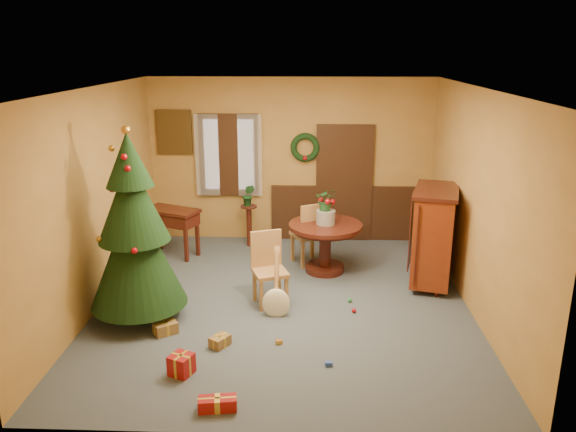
{
  "coord_description": "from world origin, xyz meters",
  "views": [
    {
      "loc": [
        0.33,
        -7.06,
        3.4
      ],
      "look_at": [
        0.04,
        0.4,
        1.13
      ],
      "focal_mm": 35.0,
      "sensor_mm": 36.0,
      "label": 1
    }
  ],
  "objects_px": {
    "dining_table": "(325,238)",
    "christmas_tree": "(134,232)",
    "writing_desk": "(172,220)",
    "chair_near": "(268,265)",
    "sideboard": "(434,234)"
  },
  "relations": [
    {
      "from": "sideboard",
      "to": "dining_table",
      "type": "bearing_deg",
      "value": 165.24
    },
    {
      "from": "christmas_tree",
      "to": "chair_near",
      "type": "bearing_deg",
      "value": 19.35
    },
    {
      "from": "dining_table",
      "to": "christmas_tree",
      "type": "height_order",
      "value": "christmas_tree"
    },
    {
      "from": "dining_table",
      "to": "sideboard",
      "type": "bearing_deg",
      "value": -14.76
    },
    {
      "from": "dining_table",
      "to": "chair_near",
      "type": "xyz_separation_m",
      "value": [
        -0.8,
        -1.13,
        -0.01
      ]
    },
    {
      "from": "dining_table",
      "to": "chair_near",
      "type": "bearing_deg",
      "value": -125.39
    },
    {
      "from": "dining_table",
      "to": "writing_desk",
      "type": "xyz_separation_m",
      "value": [
        -2.54,
        0.62,
        0.06
      ]
    },
    {
      "from": "chair_near",
      "to": "sideboard",
      "type": "height_order",
      "value": "sideboard"
    },
    {
      "from": "christmas_tree",
      "to": "writing_desk",
      "type": "distance_m",
      "value": 2.4
    },
    {
      "from": "dining_table",
      "to": "chair_near",
      "type": "relative_size",
      "value": 1.14
    },
    {
      "from": "dining_table",
      "to": "writing_desk",
      "type": "height_order",
      "value": "writing_desk"
    },
    {
      "from": "christmas_tree",
      "to": "sideboard",
      "type": "height_order",
      "value": "christmas_tree"
    },
    {
      "from": "writing_desk",
      "to": "dining_table",
      "type": "bearing_deg",
      "value": -13.74
    },
    {
      "from": "dining_table",
      "to": "christmas_tree",
      "type": "relative_size",
      "value": 0.45
    },
    {
      "from": "dining_table",
      "to": "christmas_tree",
      "type": "xyz_separation_m",
      "value": [
        -2.43,
        -1.7,
        0.64
      ]
    }
  ]
}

